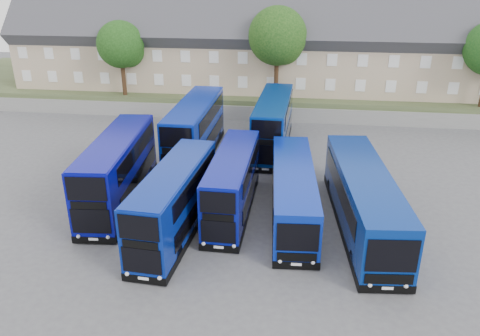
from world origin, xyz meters
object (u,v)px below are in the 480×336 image
coach_east_a (293,193)px  tree_mid (279,38)px  tree_west (122,46)px  dd_front_left (118,172)px  dd_front_mid (175,203)px

coach_east_a → tree_mid: (-2.20, 21.21, 6.48)m
coach_east_a → tree_west: bearing=127.6°
coach_east_a → tree_west: 28.10m
tree_mid → tree_west: bearing=-178.2°
dd_front_left → tree_mid: 23.38m
dd_front_left → coach_east_a: (11.48, -0.58, -0.57)m
tree_mid → dd_front_left: bearing=-114.2°
dd_front_mid → tree_mid: (4.54, 24.19, 6.08)m
coach_east_a → dd_front_left: bearing=173.4°
dd_front_left → dd_front_mid: dd_front_left is taller
dd_front_mid → coach_east_a: (6.74, 2.98, -0.41)m
dd_front_mid → tree_west: (-11.46, 23.69, 5.06)m
coach_east_a → tree_mid: bearing=92.2°
dd_front_left → tree_west: (-6.72, 20.13, 4.89)m
dd_front_mid → coach_east_a: bearing=27.9°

